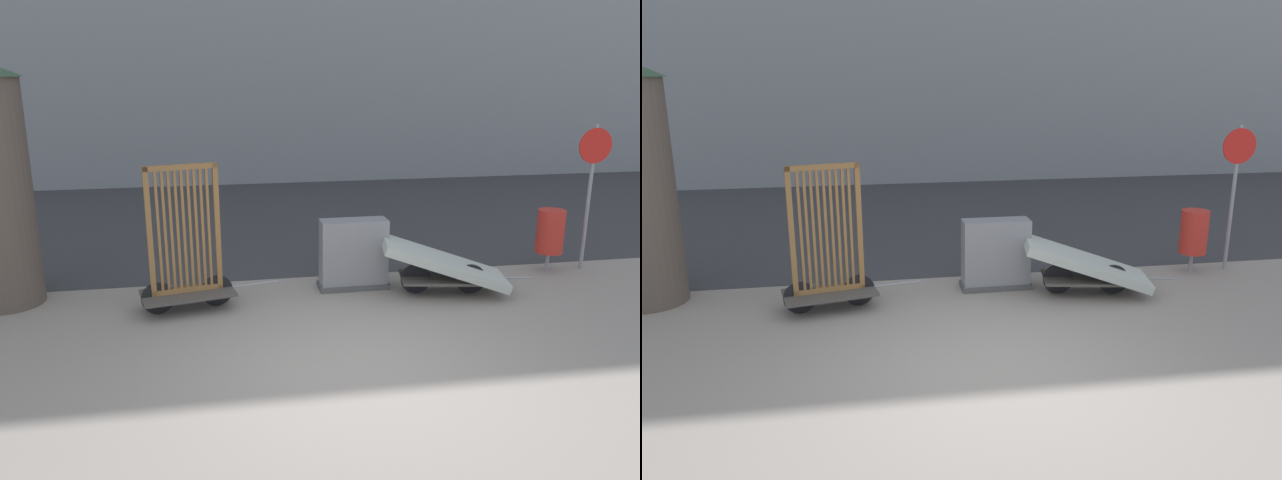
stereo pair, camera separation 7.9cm
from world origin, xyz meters
TOP-DOWN VIEW (x-y plane):
  - ground_plane at (0.00, 0.00)m, footprint 60.00×60.00m
  - road_strip at (0.00, 7.50)m, footprint 56.00×8.31m
  - bike_cart_with_bedframe at (-1.86, 2.27)m, footprint 1.99×0.93m
  - bike_cart_with_mattress at (1.87, 2.27)m, footprint 2.30×1.16m
  - utility_cabinet at (0.60, 2.75)m, footprint 1.07×0.42m
  - trash_bin at (3.97, 2.99)m, footprint 0.44×0.44m
  - sign_post at (4.59, 2.99)m, footprint 0.57×0.06m

SIDE VIEW (x-z plane):
  - ground_plane at x=0.00m, z-range 0.00..0.00m
  - road_strip at x=0.00m, z-range 0.00..0.01m
  - bike_cart_with_mattress at x=1.87m, z-range 0.02..0.85m
  - utility_cabinet at x=0.60m, z-range -0.04..1.03m
  - trash_bin at x=3.97m, z-range 0.15..1.18m
  - bike_cart_with_bedframe at x=-1.86m, z-range -0.31..1.74m
  - sign_post at x=4.59m, z-range 0.37..2.77m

